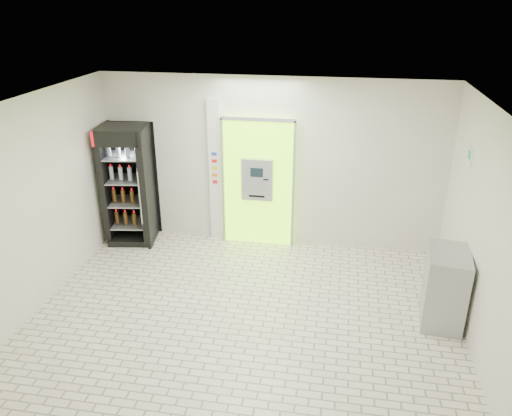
# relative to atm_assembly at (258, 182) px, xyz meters

# --- Properties ---
(ground) EXTENTS (6.00, 6.00, 0.00)m
(ground) POSITION_rel_atm_assembly_xyz_m (0.20, -2.41, -1.17)
(ground) COLOR beige
(ground) RESTS_ON ground
(room_shell) EXTENTS (6.00, 6.00, 6.00)m
(room_shell) POSITION_rel_atm_assembly_xyz_m (0.20, -2.41, 0.67)
(room_shell) COLOR silver
(room_shell) RESTS_ON ground
(atm_assembly) EXTENTS (1.30, 0.24, 2.33)m
(atm_assembly) POSITION_rel_atm_assembly_xyz_m (0.00, 0.00, 0.00)
(atm_assembly) COLOR #94FF10
(atm_assembly) RESTS_ON ground
(pillar) EXTENTS (0.22, 0.11, 2.60)m
(pillar) POSITION_rel_atm_assembly_xyz_m (-0.78, 0.04, 0.13)
(pillar) COLOR silver
(pillar) RESTS_ON ground
(beverage_cooler) EXTENTS (0.91, 0.86, 2.15)m
(beverage_cooler) POSITION_rel_atm_assembly_xyz_m (-2.30, -0.27, -0.14)
(beverage_cooler) COLOR black
(beverage_cooler) RESTS_ON ground
(steel_cabinet) EXTENTS (0.63, 0.86, 1.07)m
(steel_cabinet) POSITION_rel_atm_assembly_xyz_m (2.92, -1.96, -0.64)
(steel_cabinet) COLOR #979A9E
(steel_cabinet) RESTS_ON ground
(exit_sign) EXTENTS (0.02, 0.22, 0.26)m
(exit_sign) POSITION_rel_atm_assembly_xyz_m (3.19, -1.01, 0.95)
(exit_sign) COLOR white
(exit_sign) RESTS_ON room_shell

